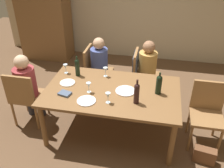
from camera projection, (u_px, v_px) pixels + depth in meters
The scene contains 22 objects.
ground_plane at pixel (112, 130), 3.81m from camera, with size 10.00×10.00×0.00m, color brown.
armoire_cabinet at pixel (44, 11), 5.50m from camera, with size 1.18×0.62×2.18m.
dining_table at pixel (112, 94), 3.46m from camera, with size 1.86×1.12×0.74m.
chair_left_end at pixel (25, 95), 3.68m from camera, with size 0.44×0.44×0.92m.
chair_far_right at pixel (140, 70), 4.23m from camera, with size 0.46×0.44×0.92m.
chair_far_left at pixel (95, 68), 4.40m from camera, with size 0.44×0.44×0.92m.
chair_right_end at pixel (207, 110), 3.38m from camera, with size 0.44×0.44×0.92m.
person_woman_host at pixel (27, 84), 3.71m from camera, with size 0.31×0.36×1.15m.
person_man_bearded at pixel (149, 67), 4.17m from camera, with size 0.35×0.30×1.13m.
person_man_guest at pixel (101, 63), 4.32m from camera, with size 0.34×0.30×1.11m.
wine_bottle_tall_green at pixel (159, 84), 3.28m from camera, with size 0.08×0.08×0.32m.
wine_bottle_dark_red at pixel (137, 93), 3.09m from camera, with size 0.07×0.07×0.34m.
wine_bottle_short_olive at pixel (77, 67), 3.69m from camera, with size 0.07×0.07×0.32m.
wine_glass_near_left at pixel (89, 85), 3.33m from camera, with size 0.07×0.07×0.15m.
wine_glass_centre at pixel (66, 67), 3.78m from camera, with size 0.07×0.07×0.15m.
wine_glass_near_right at pixel (105, 70), 3.69m from camera, with size 0.07×0.07×0.15m.
wine_glass_far at pixel (108, 96), 3.12m from camera, with size 0.07×0.07×0.15m.
dinner_plate_host at pixel (68, 83), 3.57m from camera, with size 0.22×0.22×0.01m, color white.
dinner_plate_guest_left at pixel (125, 91), 3.39m from camera, with size 0.28×0.28×0.01m, color white.
dinner_plate_guest_right at pixel (86, 101), 3.19m from camera, with size 0.25×0.25×0.01m, color white.
folded_napkin at pixel (65, 94), 3.32m from camera, with size 0.16×0.12×0.03m, color #4C5B75.
handbag at pixel (204, 155), 3.24m from camera, with size 0.28×0.12×0.22m, color brown.
Camera 1 is at (0.57, -2.80, 2.62)m, focal length 39.56 mm.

